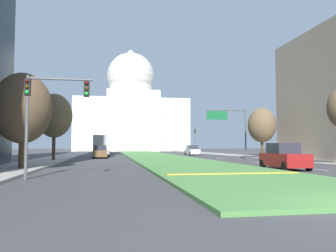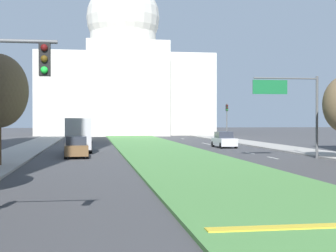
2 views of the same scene
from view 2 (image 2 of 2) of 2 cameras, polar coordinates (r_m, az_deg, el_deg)
name	(u,v)px [view 2 (image 2 of 2)]	position (r m, az deg, el deg)	size (l,w,h in m)	color
ground_plane	(153,147)	(54.16, -1.75, -2.49)	(260.00, 260.00, 0.00)	#3D3D3F
grass_median	(159,150)	(49.13, -1.01, -2.75)	(8.25, 91.55, 0.14)	#4C8442
lane_dashes_right	(241,151)	(48.36, 8.47, -2.89)	(0.16, 63.10, 0.01)	silver
sidewalk_left	(14,155)	(44.08, -17.41, -3.18)	(4.00, 91.55, 0.15)	#9E9991
sidewalk_right	(307,151)	(47.94, 15.76, -2.86)	(4.00, 91.55, 0.15)	#9E9991
capitol_building	(123,77)	(104.33, -5.18, 5.62)	(34.62, 27.45, 32.95)	beige
traffic_light_far_right	(227,118)	(64.50, 6.83, 0.97)	(0.28, 0.35, 5.20)	#515456
overhead_guide_sign	(293,100)	(39.86, 14.29, 2.99)	(5.41, 0.20, 6.50)	#515456
sedan_midblock	(76,148)	(40.49, -10.60, -2.47)	(2.08, 4.41, 1.72)	brown
sedan_distant	(224,140)	(54.10, 6.50, -1.64)	(1.89, 4.32, 1.74)	#BCBCC1
sedan_far_horizon	(82,136)	(68.53, -9.88, -1.11)	(2.11, 4.43, 1.84)	#4C5156
box_truck_delivery	(79,135)	(46.49, -10.26, -0.98)	(2.40, 6.40, 3.20)	#BCBCC1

